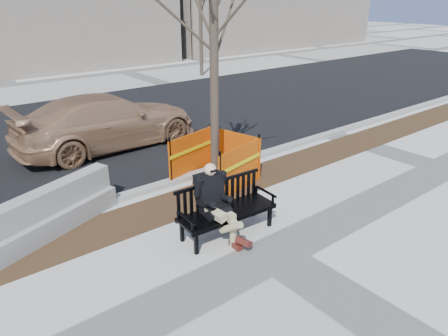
{
  "coord_description": "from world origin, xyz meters",
  "views": [
    {
      "loc": [
        -4.46,
        -4.26,
        4.19
      ],
      "look_at": [
        0.19,
        1.62,
        1.04
      ],
      "focal_mm": 33.23,
      "sensor_mm": 36.0,
      "label": 1
    }
  ],
  "objects_px": {
    "bench": "(227,233)",
    "sedan": "(110,146)",
    "jersey_barrier_left": "(47,234)",
    "seated_man": "(214,236)",
    "tree_fence": "(215,182)"
  },
  "relations": [
    {
      "from": "jersey_barrier_left",
      "to": "seated_man",
      "type": "bearing_deg",
      "value": -61.31
    },
    {
      "from": "tree_fence",
      "to": "sedan",
      "type": "distance_m",
      "value": 4.09
    },
    {
      "from": "bench",
      "to": "seated_man",
      "type": "height_order",
      "value": "seated_man"
    },
    {
      "from": "seated_man",
      "to": "sedan",
      "type": "relative_size",
      "value": 0.27
    },
    {
      "from": "sedan",
      "to": "jersey_barrier_left",
      "type": "distance_m",
      "value": 4.91
    },
    {
      "from": "seated_man",
      "to": "sedan",
      "type": "xyz_separation_m",
      "value": [
        0.58,
        5.9,
        0.0
      ]
    },
    {
      "from": "bench",
      "to": "sedan",
      "type": "xyz_separation_m",
      "value": [
        0.32,
        5.97,
        0.0
      ]
    },
    {
      "from": "seated_man",
      "to": "tree_fence",
      "type": "height_order",
      "value": "tree_fence"
    },
    {
      "from": "bench",
      "to": "tree_fence",
      "type": "relative_size",
      "value": 0.32
    },
    {
      "from": "bench",
      "to": "tree_fence",
      "type": "distance_m",
      "value": 2.32
    },
    {
      "from": "tree_fence",
      "to": "sedan",
      "type": "relative_size",
      "value": 1.1
    },
    {
      "from": "seated_man",
      "to": "tree_fence",
      "type": "relative_size",
      "value": 0.24
    },
    {
      "from": "tree_fence",
      "to": "jersey_barrier_left",
      "type": "relative_size",
      "value": 1.89
    },
    {
      "from": "seated_man",
      "to": "jersey_barrier_left",
      "type": "height_order",
      "value": "seated_man"
    },
    {
      "from": "bench",
      "to": "jersey_barrier_left",
      "type": "xyz_separation_m",
      "value": [
        -2.7,
        2.09,
        0.0
      ]
    }
  ]
}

